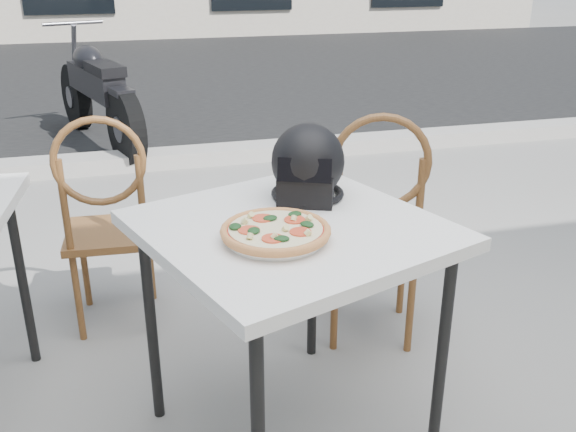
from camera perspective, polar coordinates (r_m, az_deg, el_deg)
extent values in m
plane|color=gray|center=(2.66, 10.54, -13.91)|extent=(80.00, 80.00, 0.00)
cube|color=black|center=(9.10, -8.58, 12.32)|extent=(30.00, 8.00, 0.00)
cube|color=#A6A29B|center=(5.23, -3.29, 5.72)|extent=(30.00, 0.25, 0.12)
cube|color=white|center=(1.96, 0.30, -1.25)|extent=(1.07, 1.07, 0.04)
cylinder|color=black|center=(2.14, 13.53, -11.96)|extent=(0.05, 0.05, 0.75)
cylinder|color=black|center=(2.28, -12.05, -9.51)|extent=(0.05, 0.05, 0.75)
cylinder|color=black|center=(2.57, 2.20, -5.07)|extent=(0.05, 0.05, 0.75)
cylinder|color=white|center=(1.84, -1.10, -2.00)|extent=(0.32, 0.32, 0.01)
torus|color=white|center=(1.84, -1.11, -1.85)|extent=(0.33, 0.33, 0.01)
cylinder|color=#CE874B|center=(1.83, -1.11, -1.45)|extent=(0.40, 0.40, 0.01)
torus|color=#CE874B|center=(1.83, -1.11, -1.26)|extent=(0.41, 0.41, 0.02)
cylinder|color=red|center=(1.83, -1.11, -1.22)|extent=(0.36, 0.36, 0.00)
cylinder|color=beige|center=(1.83, -1.11, -1.13)|extent=(0.35, 0.35, 0.00)
cylinder|color=#D54225|center=(1.88, 0.59, -0.33)|extent=(0.08, 0.08, 0.00)
cylinder|color=#D54225|center=(1.89, -2.26, -0.19)|extent=(0.08, 0.08, 0.00)
cylinder|color=#D54225|center=(1.81, -3.49, -1.26)|extent=(0.08, 0.08, 0.00)
cylinder|color=#D54225|center=(1.76, -1.37, -2.00)|extent=(0.08, 0.08, 0.00)
cylinder|color=#D54225|center=(1.80, 1.12, -1.41)|extent=(0.08, 0.08, 0.00)
ellipsoid|color=#143716|center=(1.89, -1.60, -0.18)|extent=(0.05, 0.05, 0.01)
ellipsoid|color=#143716|center=(1.80, -3.06, -1.31)|extent=(0.05, 0.05, 0.01)
ellipsoid|color=#143716|center=(1.84, 1.71, -0.74)|extent=(0.05, 0.06, 0.01)
ellipsoid|color=#143716|center=(1.75, -0.58, -2.01)|extent=(0.05, 0.05, 0.01)
ellipsoid|color=#143716|center=(1.91, 0.61, 0.18)|extent=(0.06, 0.05, 0.01)
ellipsoid|color=#143716|center=(1.83, -4.72, -0.94)|extent=(0.05, 0.05, 0.01)
cylinder|color=#E6DA8C|center=(1.81, -0.23, -1.10)|extent=(0.02, 0.03, 0.02)
cylinder|color=#E6DA8C|center=(1.86, -3.88, -0.46)|extent=(0.03, 0.02, 0.02)
cylinder|color=#E6DA8C|center=(1.87, 0.52, -0.23)|extent=(0.03, 0.03, 0.02)
cylinder|color=#E6DA8C|center=(1.90, -3.32, 0.07)|extent=(0.03, 0.03, 0.02)
cylinder|color=#E6DA8C|center=(1.78, 1.78, -1.50)|extent=(0.03, 0.02, 0.02)
cylinder|color=#E6DA8C|center=(1.76, -3.40, -1.82)|extent=(0.03, 0.03, 0.02)
cylinder|color=#E6DA8C|center=(1.88, 1.88, -0.18)|extent=(0.03, 0.03, 0.02)
cylinder|color=#E6DA8C|center=(1.76, -1.19, -1.81)|extent=(0.02, 0.02, 0.02)
ellipsoid|color=black|center=(2.13, 1.78, 4.90)|extent=(0.32, 0.33, 0.25)
cube|color=black|center=(2.08, 1.55, 2.26)|extent=(0.20, 0.15, 0.10)
torus|color=black|center=(2.17, 1.74, 2.06)|extent=(0.32, 0.32, 0.02)
cube|color=black|center=(2.02, 1.49, 4.10)|extent=(0.17, 0.10, 0.08)
cube|color=brown|center=(2.72, 7.53, -2.08)|extent=(0.49, 0.49, 0.03)
cylinder|color=brown|center=(2.98, 10.11, -4.82)|extent=(0.04, 0.04, 0.43)
cylinder|color=brown|center=(2.95, 4.07, -4.74)|extent=(0.04, 0.04, 0.43)
cylinder|color=brown|center=(2.71, 10.85, -7.84)|extent=(0.04, 0.04, 0.43)
cylinder|color=brown|center=(2.68, 4.16, -7.79)|extent=(0.04, 0.04, 0.43)
cylinder|color=brown|center=(2.51, 11.58, 0.55)|extent=(0.04, 0.04, 0.41)
cylinder|color=brown|center=(2.48, 4.44, 0.70)|extent=(0.04, 0.04, 0.41)
torus|color=brown|center=(2.43, 8.26, 4.69)|extent=(0.37, 0.15, 0.38)
cylinder|color=black|center=(2.73, -22.55, -5.24)|extent=(0.04, 0.04, 0.75)
cube|color=brown|center=(2.90, -15.46, -1.50)|extent=(0.40, 0.40, 0.03)
cylinder|color=brown|center=(3.12, -12.15, -3.83)|extent=(0.03, 0.03, 0.41)
cylinder|color=brown|center=(3.14, -17.64, -4.21)|extent=(0.03, 0.03, 0.41)
cylinder|color=brown|center=(2.85, -12.15, -6.46)|extent=(0.03, 0.03, 0.41)
cylinder|color=brown|center=(2.88, -18.18, -6.85)|extent=(0.03, 0.03, 0.41)
cylinder|color=brown|center=(2.67, -12.86, 1.25)|extent=(0.03, 0.03, 0.40)
cylinder|color=brown|center=(2.70, -19.24, 0.76)|extent=(0.03, 0.03, 0.40)
torus|color=brown|center=(2.62, -16.48, 4.64)|extent=(0.37, 0.05, 0.37)
cylinder|color=black|center=(6.45, -18.30, 10.06)|extent=(0.29, 0.61, 0.60)
cylinder|color=slate|center=(6.45, -18.30, 10.06)|extent=(0.19, 0.23, 0.20)
cylinder|color=black|center=(5.13, -14.19, 7.54)|extent=(0.29, 0.61, 0.60)
cylinder|color=slate|center=(5.13, -14.19, 7.54)|extent=(0.19, 0.23, 0.20)
cube|color=black|center=(5.74, -16.75, 11.38)|extent=(0.48, 1.06, 0.22)
ellipsoid|color=black|center=(5.85, -17.37, 13.21)|extent=(0.34, 0.46, 0.22)
cube|color=black|center=(5.43, -16.00, 12.49)|extent=(0.34, 0.54, 0.08)
cylinder|color=slate|center=(6.32, -18.46, 12.77)|extent=(0.14, 0.32, 0.71)
cylinder|color=slate|center=(6.16, -18.58, 15.94)|extent=(0.51, 0.19, 0.03)
cube|color=black|center=(5.09, -14.57, 10.64)|extent=(0.20, 0.25, 0.05)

